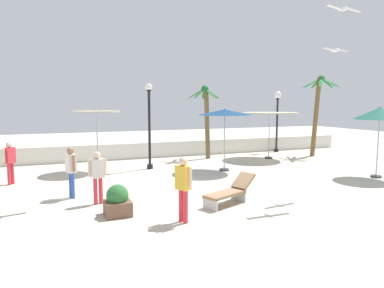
{
  "coord_description": "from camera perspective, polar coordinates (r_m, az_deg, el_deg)",
  "views": [
    {
      "loc": [
        -5.05,
        -9.69,
        3.01
      ],
      "look_at": [
        0.0,
        3.12,
        1.4
      ],
      "focal_mm": 32.24,
      "sensor_mm": 36.0,
      "label": 1
    }
  ],
  "objects": [
    {
      "name": "ground_plane",
      "position": [
        11.34,
        5.87,
        -8.77
      ],
      "size": [
        56.0,
        56.0,
        0.0
      ],
      "primitive_type": "plane",
      "color": "beige"
    },
    {
      "name": "boundary_wall",
      "position": [
        19.47,
        -6.27,
        -0.98
      ],
      "size": [
        25.2,
        0.3,
        0.87
      ],
      "primitive_type": "cube",
      "color": "silver",
      "rests_on": "ground_plane"
    },
    {
      "name": "patio_umbrella_0",
      "position": [
        15.46,
        5.45,
        5.13
      ],
      "size": [
        2.42,
        2.42,
        2.83
      ],
      "color": "#333338",
      "rests_on": "ground_plane"
    },
    {
      "name": "patio_umbrella_1",
      "position": [
        15.8,
        -15.52,
        4.41
      ],
      "size": [
        2.05,
        2.05,
        2.82
      ],
      "color": "#333338",
      "rests_on": "ground_plane"
    },
    {
      "name": "patio_umbrella_2",
      "position": [
        15.86,
        28.64,
        4.4
      ],
      "size": [
        2.02,
        2.02,
        2.92
      ],
      "color": "#333338",
      "rests_on": "ground_plane"
    },
    {
      "name": "patio_umbrella_3",
      "position": [
        19.35,
        12.72,
        4.8
      ],
      "size": [
        3.04,
        3.04,
        2.68
      ],
      "color": "#333338",
      "rests_on": "ground_plane"
    },
    {
      "name": "palm_tree_1",
      "position": [
        18.89,
        2.38,
        5.15
      ],
      "size": [
        1.83,
        1.87,
        4.02
      ],
      "color": "brown",
      "rests_on": "ground_plane"
    },
    {
      "name": "palm_tree_2",
      "position": [
        21.13,
        20.08,
        6.21
      ],
      "size": [
        2.13,
        2.13,
        4.64
      ],
      "color": "brown",
      "rests_on": "ground_plane"
    },
    {
      "name": "lamp_post_0",
      "position": [
        15.97,
        -7.08,
        3.77
      ],
      "size": [
        0.32,
        0.32,
        3.93
      ],
      "color": "black",
      "rests_on": "ground_plane"
    },
    {
      "name": "lamp_post_1",
      "position": [
        22.15,
        13.94,
        5.3
      ],
      "size": [
        0.43,
        0.43,
        3.76
      ],
      "color": "black",
      "rests_on": "ground_plane"
    },
    {
      "name": "lounge_chair_0",
      "position": [
        10.55,
        6.31,
        -7.73
      ],
      "size": [
        1.94,
        1.24,
        0.84
      ],
      "color": "#B7B7BC",
      "rests_on": "ground_plane"
    },
    {
      "name": "guest_0",
      "position": [
        11.65,
        -19.37,
        -3.68
      ],
      "size": [
        0.34,
        0.53,
        1.65
      ],
      "color": "#3359B2",
      "rests_on": "ground_plane"
    },
    {
      "name": "guest_1",
      "position": [
        8.74,
        -1.47,
        -6.43
      ],
      "size": [
        0.38,
        0.5,
        1.7
      ],
      "color": "#D8333F",
      "rests_on": "ground_plane"
    },
    {
      "name": "guest_2",
      "position": [
        14.52,
        -27.91,
        -2.18
      ],
      "size": [
        0.42,
        0.44,
        1.62
      ],
      "color": "#D8333F",
      "rests_on": "ground_plane"
    },
    {
      "name": "guest_3",
      "position": [
        10.74,
        -15.36,
        -4.58
      ],
      "size": [
        0.55,
        0.3,
        1.6
      ],
      "color": "#D8333F",
      "rests_on": "ground_plane"
    },
    {
      "name": "seagull_1",
      "position": [
        12.47,
        23.77,
        19.78
      ],
      "size": [
        1.29,
        0.38,
        0.14
      ],
      "color": "white"
    },
    {
      "name": "seagull_2",
      "position": [
        12.73,
        22.61,
        14.16
      ],
      "size": [
        1.14,
        0.38,
        0.14
      ],
      "color": "white"
    },
    {
      "name": "planter",
      "position": [
        9.66,
        -12.22,
        -9.27
      ],
      "size": [
        0.7,
        0.7,
        0.85
      ],
      "color": "brown",
      "rests_on": "ground_plane"
    }
  ]
}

